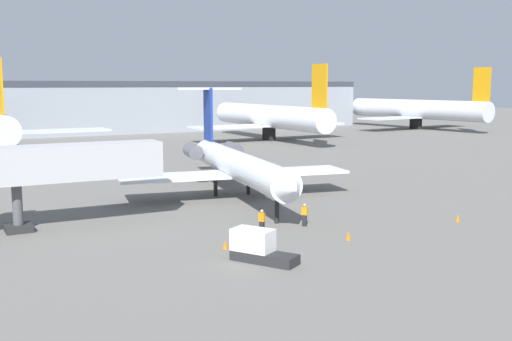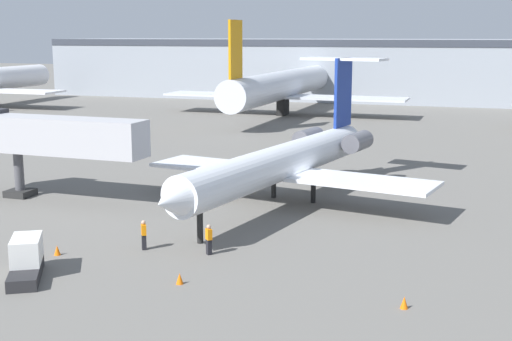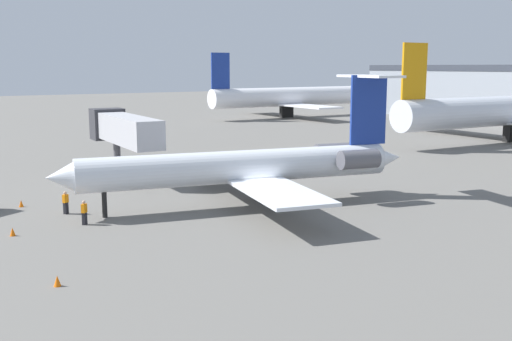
# 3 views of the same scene
# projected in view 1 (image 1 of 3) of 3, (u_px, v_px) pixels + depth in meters

# --- Properties ---
(ground_plane) EXTENTS (400.00, 400.00, 0.10)m
(ground_plane) POSITION_uv_depth(u_px,v_px,m) (246.00, 196.00, 56.37)
(ground_plane) COLOR #66635E
(regional_jet) EXTENTS (21.59, 28.28, 9.97)m
(regional_jet) POSITION_uv_depth(u_px,v_px,m) (235.00, 163.00, 55.36)
(regional_jet) COLOR silver
(regional_jet) RESTS_ON ground_plane
(jet_bridge) EXTENTS (14.67, 3.33, 6.34)m
(jet_bridge) POSITION_uv_depth(u_px,v_px,m) (46.00, 165.00, 43.01)
(jet_bridge) COLOR #ADADB2
(jet_bridge) RESTS_ON ground_plane
(ground_crew_marshaller) EXTENTS (0.47, 0.47, 1.69)m
(ground_crew_marshaller) POSITION_uv_depth(u_px,v_px,m) (305.00, 215.00, 44.24)
(ground_crew_marshaller) COLOR black
(ground_crew_marshaller) RESTS_ON ground_plane
(ground_crew_loader) EXTENTS (0.44, 0.48, 1.69)m
(ground_crew_loader) POSITION_uv_depth(u_px,v_px,m) (262.00, 221.00, 42.14)
(ground_crew_loader) COLOR black
(ground_crew_loader) RESTS_ON ground_plane
(baggage_tug_lead) EXTENTS (3.21, 4.16, 1.90)m
(baggage_tug_lead) POSITION_uv_depth(u_px,v_px,m) (258.00, 247.00, 35.48)
(baggage_tug_lead) COLOR #262628
(baggage_tug_lead) RESTS_ON ground_plane
(traffic_cone_near) EXTENTS (0.36, 0.36, 0.55)m
(traffic_cone_near) POSITION_uv_depth(u_px,v_px,m) (225.00, 245.00, 38.20)
(traffic_cone_near) COLOR orange
(traffic_cone_near) RESTS_ON ground_plane
(traffic_cone_mid) EXTENTS (0.36, 0.36, 0.55)m
(traffic_cone_mid) POSITION_uv_depth(u_px,v_px,m) (348.00, 236.00, 40.45)
(traffic_cone_mid) COLOR orange
(traffic_cone_mid) RESTS_ON ground_plane
(traffic_cone_far) EXTENTS (0.36, 0.36, 0.55)m
(traffic_cone_far) POSITION_uv_depth(u_px,v_px,m) (458.00, 218.00, 45.85)
(traffic_cone_far) COLOR orange
(traffic_cone_far) RESTS_ON ground_plane
(terminal_building) EXTENTS (139.81, 24.70, 10.98)m
(terminal_building) POSITION_uv_depth(u_px,v_px,m) (58.00, 107.00, 129.05)
(terminal_building) COLOR #8C939E
(terminal_building) RESTS_ON ground_plane
(parked_airliner_centre) EXTENTS (30.32, 36.09, 13.55)m
(parked_airliner_centre) POSITION_uv_depth(u_px,v_px,m) (270.00, 117.00, 111.33)
(parked_airliner_centre) COLOR silver
(parked_airliner_centre) RESTS_ON ground_plane
(parked_airliner_east_mid) EXTENTS (32.32, 38.20, 13.79)m
(parked_airliner_east_mid) POSITION_uv_depth(u_px,v_px,m) (417.00, 110.00, 139.64)
(parked_airliner_east_mid) COLOR silver
(parked_airliner_east_mid) RESTS_ON ground_plane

